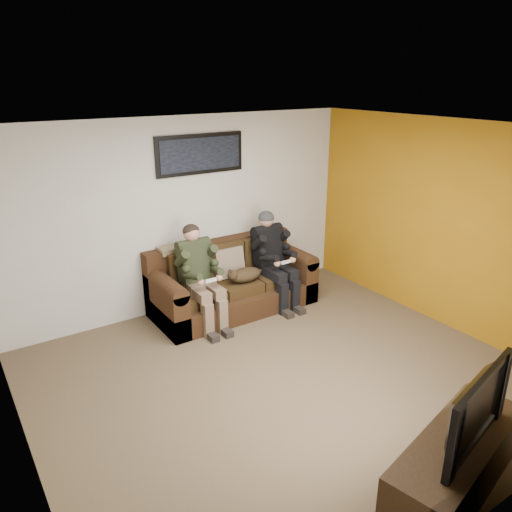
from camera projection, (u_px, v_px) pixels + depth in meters
floor at (284, 378)px, 5.37m from camera, size 5.00×5.00×0.00m
ceiling at (290, 131)px, 4.48m from camera, size 5.00×5.00×0.00m
wall_back at (186, 215)px, 6.68m from camera, size 5.00×0.00×5.00m
wall_front at (500, 372)px, 3.16m from camera, size 5.00×0.00×5.00m
wall_left at (12, 335)px, 3.62m from camera, size 0.00×4.50×4.50m
wall_right at (447, 226)px, 6.22m from camera, size 0.00×4.50×4.50m
accent_wall_right at (447, 226)px, 6.22m from camera, size 0.00×4.50×4.50m
sofa at (231, 284)px, 6.91m from camera, size 2.23×0.96×0.91m
throw_pillow at (229, 263)px, 6.83m from camera, size 0.43×0.20×0.42m
throw_blanket at (175, 249)px, 6.58m from camera, size 0.46×0.22×0.08m
person_left at (199, 271)px, 6.33m from camera, size 0.51×0.87×1.30m
person_right at (273, 253)px, 6.92m from camera, size 0.51×0.86×1.31m
cat at (244, 275)px, 6.69m from camera, size 0.66×0.26×0.24m
framed_poster at (200, 154)px, 6.50m from camera, size 1.25×0.05×0.52m
tv_stand at (455, 464)px, 3.86m from camera, size 1.60×0.83×0.48m
television at (465, 405)px, 3.68m from camera, size 1.05×0.38×0.60m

